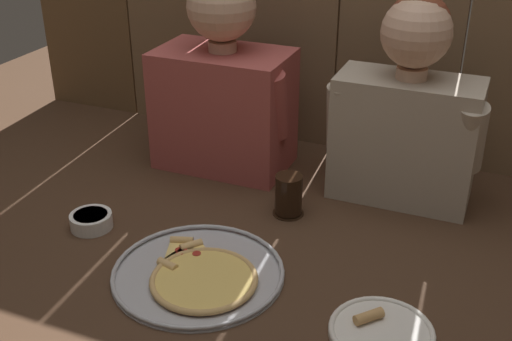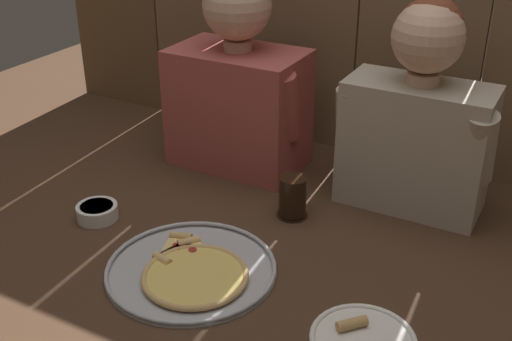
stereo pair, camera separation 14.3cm
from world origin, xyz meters
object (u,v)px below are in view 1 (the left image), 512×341
Objects in this scene: diner_left at (223,81)px; diner_right at (407,109)px; drinking_glass at (289,195)px; pizza_tray at (199,274)px; dinner_plate at (381,331)px; dipping_bowl at (91,220)px.

diner_left reaches higher than diner_right.
drinking_glass is at bearing -36.65° from diner_left.
pizza_tray is 0.36m from drinking_glass.
diner_right is (0.25, 0.21, 0.20)m from drinking_glass.
pizza_tray is 0.69m from diner_right.
dinner_plate is 1.98× the size of dipping_bowl.
diner_right reaches higher than pizza_tray.
diner_left is at bearing 71.29° from dipping_bowl.
dipping_bowl is 0.55m from diner_left.
diner_right is at bearing 34.08° from dipping_bowl.
drinking_glass is at bearing 131.78° from dinner_plate.
dipping_bowl is at bearing -108.71° from diner_left.
drinking_glass reaches higher than dinner_plate.
diner_left reaches higher than dinner_plate.
pizza_tray is 0.71× the size of diner_right.
dipping_bowl is at bearing -145.92° from diner_right.
diner_right is (0.53, -0.00, -0.01)m from diner_left.
diner_left reaches higher than dipping_bowl.
dipping_bowl is (-0.44, -0.26, -0.03)m from drinking_glass.
dinner_plate reaches higher than pizza_tray.
diner_right is at bearing -0.07° from diner_left.
diner_left is at bearing 143.35° from drinking_glass.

